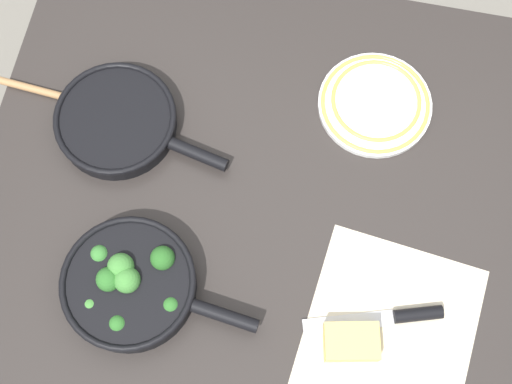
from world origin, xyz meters
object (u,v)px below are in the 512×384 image
object	(u,v)px
skillet_broccoli	(131,284)
wooden_spoon	(66,97)
dinner_plate_stack	(375,103)
skillet_eggs	(118,121)
cheese_block	(351,342)
grater_knife	(393,317)

from	to	relation	value
skillet_broccoli	wooden_spoon	world-z (taller)	skillet_broccoli
dinner_plate_stack	skillet_eggs	bearing A→B (deg)	16.34
skillet_eggs	dinner_plate_stack	size ratio (longest dim) A/B	1.56
wooden_spoon	skillet_eggs	bearing A→B (deg)	-12.44
skillet_broccoli	cheese_block	xyz separation A→B (m)	(-0.39, 0.02, -0.01)
wooden_spoon	grater_knife	distance (m)	0.74
skillet_eggs	grater_knife	world-z (taller)	skillet_eggs
grater_knife	dinner_plate_stack	world-z (taller)	dinner_plate_stack
cheese_block	dinner_plate_stack	bearing A→B (deg)	-87.02
grater_knife	skillet_broccoli	bearing A→B (deg)	-12.99
wooden_spoon	dinner_plate_stack	distance (m)	0.60
grater_knife	cheese_block	xyz separation A→B (m)	(0.07, 0.06, 0.01)
skillet_eggs	wooden_spoon	xyz separation A→B (m)	(0.12, -0.04, -0.01)
skillet_broccoli	wooden_spoon	xyz separation A→B (m)	(0.22, -0.33, -0.02)
cheese_block	skillet_eggs	bearing A→B (deg)	-32.74
skillet_broccoli	skillet_eggs	bearing A→B (deg)	116.21
skillet_broccoli	grater_knife	world-z (taller)	skillet_broccoli
skillet_eggs	wooden_spoon	world-z (taller)	skillet_eggs
skillet_eggs	dinner_plate_stack	world-z (taller)	skillet_eggs
grater_knife	skillet_eggs	bearing A→B (deg)	-42.48
cheese_block	dinner_plate_stack	distance (m)	0.46
skillet_broccoli	cheese_block	bearing A→B (deg)	3.93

